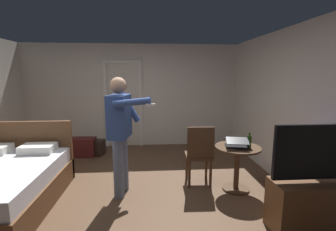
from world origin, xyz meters
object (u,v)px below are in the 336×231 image
at_px(person_blue_shirt, 120,128).
at_px(suitcase_dark, 82,147).
at_px(side_table, 237,161).
at_px(suitcase_small, 93,147).
at_px(bottle_on_table, 249,142).
at_px(tv_flatscreen, 314,199).
at_px(laptop, 236,144).
at_px(wooden_chair, 199,153).

bearing_deg(person_blue_shirt, suitcase_dark, 121.01).
height_order(side_table, suitcase_small, side_table).
bearing_deg(suitcase_dark, side_table, -28.53).
bearing_deg(bottle_on_table, side_table, 150.26).
bearing_deg(tv_flatscreen, suitcase_small, 137.07).
distance_m(tv_flatscreen, suitcase_dark, 4.38).
relative_size(laptop, suitcase_dark, 0.69).
height_order(tv_flatscreen, side_table, tv_flatscreen).
bearing_deg(side_table, suitcase_dark, 147.80).
xyz_separation_m(side_table, suitcase_dark, (-2.83, 1.78, -0.27)).
relative_size(laptop, suitcase_small, 0.82).
height_order(bottle_on_table, person_blue_shirt, person_blue_shirt).
height_order(side_table, bottle_on_table, bottle_on_table).
xyz_separation_m(person_blue_shirt, suitcase_small, (-0.85, 1.86, -0.85)).
relative_size(person_blue_shirt, suitcase_small, 3.73).
bearing_deg(suitcase_small, suitcase_dark, -141.48).
xyz_separation_m(laptop, suitcase_dark, (-2.79, 1.82, -0.55)).
bearing_deg(wooden_chair, side_table, -20.42).
bearing_deg(bottle_on_table, laptop, 168.09).
distance_m(bottle_on_table, person_blue_shirt, 1.92).
height_order(side_table, laptop, laptop).
xyz_separation_m(bottle_on_table, suitcase_small, (-2.76, 1.95, -0.63)).
distance_m(side_table, laptop, 0.28).
xyz_separation_m(wooden_chair, person_blue_shirt, (-1.22, -0.19, 0.47)).
bearing_deg(bottle_on_table, person_blue_shirt, 177.14).
height_order(wooden_chair, suitcase_dark, wooden_chair).
bearing_deg(tv_flatscreen, suitcase_dark, 139.81).
relative_size(tv_flatscreen, suitcase_dark, 2.25).
distance_m(side_table, bottle_on_table, 0.36).
relative_size(side_table, wooden_chair, 0.71).
xyz_separation_m(laptop, bottle_on_table, (0.18, -0.04, 0.05)).
bearing_deg(person_blue_shirt, bottle_on_table, -2.86).
bearing_deg(suitcase_dark, laptop, -29.50).
distance_m(laptop, bottle_on_table, 0.19).
xyz_separation_m(suitcase_dark, suitcase_small, (0.21, 0.09, -0.04)).
relative_size(bottle_on_table, wooden_chair, 0.23).
bearing_deg(laptop, tv_flatscreen, -60.93).
bearing_deg(laptop, suitcase_small, 143.42).
distance_m(suitcase_dark, suitcase_small, 0.23).
relative_size(suitcase_dark, suitcase_small, 1.20).
xyz_separation_m(tv_flatscreen, suitcase_small, (-3.14, 2.92, -0.22)).
bearing_deg(suitcase_small, person_blue_shirt, -50.40).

